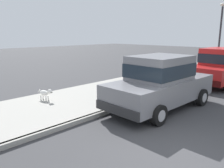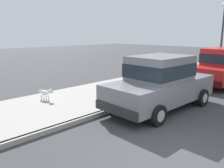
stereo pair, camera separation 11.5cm
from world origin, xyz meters
name	(u,v)px [view 1 (the left image)]	position (x,y,z in m)	size (l,w,h in m)	color
ground_plane	(180,158)	(0.00, 0.00, 0.00)	(80.00, 80.00, 0.00)	#38383A
curb	(87,118)	(-3.20, 0.00, 0.07)	(0.16, 64.00, 0.14)	gray
sidewalk	(55,106)	(-5.00, 0.00, 0.07)	(3.60, 64.00, 0.14)	#99968E
car_grey_sedan	(160,82)	(-2.22, 2.61, 0.98)	(2.14, 4.65, 1.92)	slate
car_red_sedan	(222,66)	(-2.13, 8.33, 0.98)	(2.15, 4.66, 1.92)	red
dog_white	(45,93)	(-5.72, 0.04, 0.43)	(0.74, 0.31, 0.49)	white
street_lamp	(220,30)	(-3.55, 11.66, 2.91)	(0.36, 0.36, 4.42)	#2D2D33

